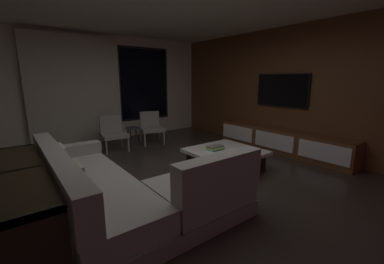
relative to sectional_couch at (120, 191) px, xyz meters
The scene contains 12 objects.
floor 1.06m from the sectional_couch, 12.97° to the left, with size 9.20×9.20×0.00m, color #332B26.
back_wall_with_window 4.10m from the sectional_couch, 76.30° to the left, with size 6.60×0.30×2.70m.
media_wall 4.20m from the sectional_couch, ahead, with size 0.12×7.80×2.70m.
sectional_couch is the anchor object (origin of this frame).
coffee_table 2.08m from the sectional_couch, ahead, with size 1.16×1.16×0.36m.
book_stack_on_coffee_table 1.97m from the sectional_couch, 12.25° to the left, with size 0.29×0.21×0.08m.
accent_chair_near_window 3.42m from the sectional_couch, 55.51° to the left, with size 0.67×0.68×0.78m.
accent_chair_by_curtain 2.90m from the sectional_couch, 71.47° to the left, with size 0.59×0.60×0.78m.
side_stool 3.12m from the sectional_couch, 63.39° to the left, with size 0.32×0.32×0.46m.
media_console 3.78m from the sectional_couch, ahead, with size 0.46×3.10×0.52m.
mounted_tv 4.12m from the sectional_couch, ahead, with size 0.05×1.25×0.72m.
console_table_behind_couch 0.93m from the sectional_couch, behind, with size 0.40×2.10×0.74m.
Camera 1 is at (-1.96, -2.89, 1.60)m, focal length 22.94 mm.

